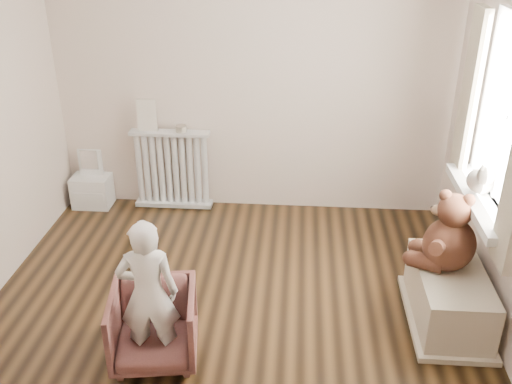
# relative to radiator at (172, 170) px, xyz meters

# --- Properties ---
(floor) EXTENTS (3.60, 3.60, 0.01)m
(floor) POSITION_rel_radiator_xyz_m (0.75, -1.68, -0.39)
(floor) COLOR black
(floor) RESTS_ON ground
(back_wall) EXTENTS (3.60, 0.02, 2.60)m
(back_wall) POSITION_rel_radiator_xyz_m (0.75, 0.12, 0.91)
(back_wall) COLOR beige
(back_wall) RESTS_ON ground
(front_wall) EXTENTS (3.60, 0.02, 2.60)m
(front_wall) POSITION_rel_radiator_xyz_m (0.75, -3.48, 0.91)
(front_wall) COLOR beige
(front_wall) RESTS_ON ground
(window) EXTENTS (0.03, 0.90, 1.10)m
(window) POSITION_rel_radiator_xyz_m (2.51, -1.38, 1.06)
(window) COLOR white
(window) RESTS_ON right_wall
(window_sill) EXTENTS (0.22, 1.10, 0.06)m
(window_sill) POSITION_rel_radiator_xyz_m (2.42, -1.38, 0.48)
(window_sill) COLOR silver
(window_sill) RESTS_ON right_wall
(curtain_right) EXTENTS (0.06, 0.26, 1.30)m
(curtain_right) POSITION_rel_radiator_xyz_m (2.40, -0.81, 1.00)
(curtain_right) COLOR #B4A88C
(curtain_right) RESTS_ON right_wall
(radiator) EXTENTS (0.74, 0.14, 0.78)m
(radiator) POSITION_rel_radiator_xyz_m (0.00, 0.00, 0.00)
(radiator) COLOR silver
(radiator) RESTS_ON floor
(paper_doll) EXTENTS (0.18, 0.02, 0.30)m
(paper_doll) POSITION_rel_radiator_xyz_m (-0.20, 0.00, 0.54)
(paper_doll) COLOR beige
(paper_doll) RESTS_ON radiator
(tin_a) EXTENTS (0.10, 0.10, 0.06)m
(tin_a) POSITION_rel_radiator_xyz_m (0.11, 0.00, 0.42)
(tin_a) COLOR #A59E8C
(tin_a) RESTS_ON radiator
(toy_vanity) EXTENTS (0.36, 0.26, 0.57)m
(toy_vanity) POSITION_rel_radiator_xyz_m (-0.80, -0.03, -0.11)
(toy_vanity) COLOR silver
(toy_vanity) RESTS_ON floor
(armchair) EXTENTS (0.60, 0.62, 0.49)m
(armchair) POSITION_rel_radiator_xyz_m (0.32, -2.07, -0.14)
(armchair) COLOR brown
(armchair) RESTS_ON floor
(child) EXTENTS (0.40, 0.29, 1.01)m
(child) POSITION_rel_radiator_xyz_m (0.32, -2.12, 0.14)
(child) COLOR silver
(child) RESTS_ON armchair
(toy_bench) EXTENTS (0.45, 0.86, 0.40)m
(toy_bench) POSITION_rel_radiator_xyz_m (2.27, -1.55, -0.19)
(toy_bench) COLOR #C1B598
(toy_bench) RESTS_ON floor
(teddy_bear) EXTENTS (0.56, 0.50, 0.56)m
(teddy_bear) POSITION_rel_radiator_xyz_m (2.23, -1.49, 0.28)
(teddy_bear) COLOR #351A10
(teddy_bear) RESTS_ON toy_bench
(plush_cat) EXTENTS (0.20, 0.30, 0.24)m
(plush_cat) POSITION_rel_radiator_xyz_m (2.41, -1.33, 0.61)
(plush_cat) COLOR gray
(plush_cat) RESTS_ON window_sill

